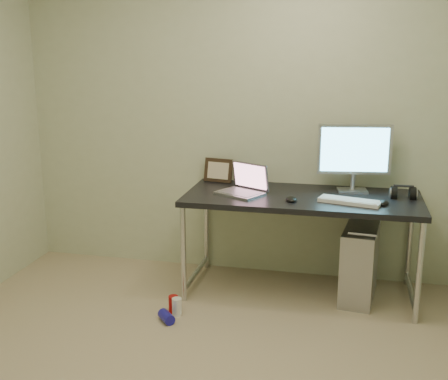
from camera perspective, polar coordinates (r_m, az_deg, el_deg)
wall_back at (r=4.42m, az=1.60°, el=7.29°), size 3.50×0.02×2.50m
desk at (r=4.10m, az=7.91°, el=-1.57°), size 1.69×0.74×0.75m
tower_computer at (r=4.22m, az=13.60°, el=-7.20°), size 0.29×0.54×0.57m
cable_a at (r=4.48m, az=13.02°, el=-4.15°), size 0.01×0.16×0.69m
cable_b at (r=4.47m, az=14.17°, el=-4.54°), size 0.02×0.11×0.71m
can_red at (r=3.98m, az=-5.17°, el=-11.46°), size 0.09×0.09×0.12m
can_white at (r=3.94m, az=-4.80°, el=-11.73°), size 0.09×0.09×0.12m
can_blue at (r=3.87m, az=-5.87°, el=-12.70°), size 0.14×0.15×0.07m
laptop at (r=4.10m, az=2.04°, el=0.36°), size 0.40×0.37×0.22m
monitor at (r=4.21m, az=13.11°, el=3.72°), size 0.53×0.18×0.50m
keyboard at (r=3.95m, az=12.65°, el=-1.11°), size 0.44×0.24×0.03m
mouse_right at (r=3.96m, az=15.89°, el=-1.17°), size 0.10×0.13×0.04m
mouse_left at (r=3.93m, az=6.86°, el=-0.81°), size 0.10×0.14×0.04m
headphones at (r=4.17m, az=17.73°, el=-0.36°), size 0.17×0.11×0.12m
picture_frame at (r=4.44m, az=-0.58°, el=2.02°), size 0.24×0.11×0.19m
webcam at (r=4.40m, az=3.51°, el=1.91°), size 0.05×0.04×0.13m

